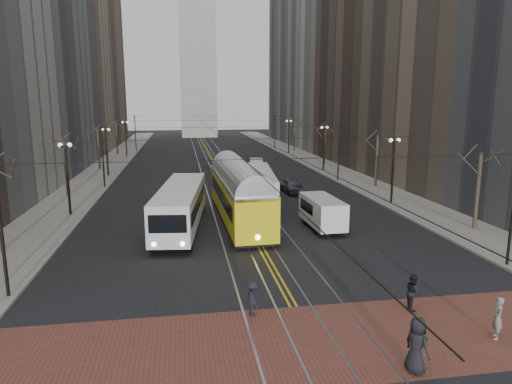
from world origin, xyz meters
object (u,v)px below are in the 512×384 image
object	(u,v)px
streetcar	(239,198)
pedestrian_a	(417,345)
pedestrian_b	(497,318)
pedestrian_c	(413,292)
sedan_grey	(292,186)
pedestrian_d	(253,298)
transit_bus	(181,208)
cargo_van	(322,213)
sedan_silver	(256,164)
rear_bus	(258,188)

from	to	relation	value
streetcar	pedestrian_a	bearing A→B (deg)	-82.25
pedestrian_b	pedestrian_c	size ratio (longest dim) A/B	1.04
sedan_grey	pedestrian_d	bearing A→B (deg)	-109.14
pedestrian_b	pedestrian_c	bearing A→B (deg)	-122.58
transit_bus	streetcar	xyz separation A→B (m)	(4.42, 1.77, 0.23)
pedestrian_d	pedestrian_c	bearing A→B (deg)	-104.10
cargo_van	pedestrian_c	bearing A→B (deg)	-91.89
cargo_van	sedan_grey	bearing A→B (deg)	83.43
streetcar	pedestrian_d	xyz separation A→B (m)	(-1.43, -15.92, -1.00)
sedan_grey	sedan_silver	xyz separation A→B (m)	(-1.12, 15.44, 0.08)
streetcar	pedestrian_b	size ratio (longest dim) A/B	9.03
pedestrian_c	sedan_grey	bearing A→B (deg)	13.24
rear_bus	pedestrian_c	xyz separation A→B (m)	(3.33, -21.46, -0.71)
streetcar	sedan_grey	distance (m)	12.01
pedestrian_d	pedestrian_b	bearing A→B (deg)	-120.61
sedan_grey	pedestrian_b	bearing A→B (deg)	-90.01
sedan_grey	transit_bus	bearing A→B (deg)	-135.14
cargo_van	sedan_silver	bearing A→B (deg)	88.09
transit_bus	pedestrian_d	xyz separation A→B (m)	(2.99, -14.15, -0.78)
rear_bus	cargo_van	xyz separation A→B (m)	(3.28, -8.31, -0.39)
cargo_van	streetcar	bearing A→B (deg)	147.27
sedan_grey	pedestrian_b	world-z (taller)	pedestrian_b
cargo_van	sedan_grey	distance (m)	13.32
pedestrian_a	sedan_grey	bearing A→B (deg)	-25.45
transit_bus	pedestrian_b	bearing A→B (deg)	-48.77
pedestrian_c	rear_bus	bearing A→B (deg)	24.23
streetcar	cargo_van	bearing A→B (deg)	-32.05
cargo_van	pedestrian_b	distance (m)	16.16
sedan_silver	streetcar	bearing A→B (deg)	-94.32
transit_bus	pedestrian_c	bearing A→B (deg)	-48.67
transit_bus	sedan_silver	distance (m)	28.93
pedestrian_c	pedestrian_d	bearing A→B (deg)	101.05
sedan_grey	pedestrian_c	xyz separation A→B (m)	(-1.00, -26.42, 0.09)
streetcar	pedestrian_c	bearing A→B (deg)	-72.51
cargo_van	pedestrian_b	xyz separation A→B (m)	(1.98, -16.04, -0.28)
pedestrian_a	pedestrian_d	size ratio (longest dim) A/B	1.28
pedestrian_c	pedestrian_d	world-z (taller)	pedestrian_c
rear_bus	cargo_van	distance (m)	8.94
streetcar	pedestrian_b	distance (m)	20.80
pedestrian_c	cargo_van	bearing A→B (deg)	15.60
transit_bus	pedestrian_b	xyz separation A→B (m)	(11.98, -17.58, -0.71)
cargo_van	transit_bus	bearing A→B (deg)	169.18
transit_bus	sedan_silver	bearing A→B (deg)	76.88
transit_bus	pedestrian_d	world-z (taller)	transit_bus
sedan_silver	pedestrian_a	xyz separation A→B (m)	(-2.14, -46.31, 0.19)
rear_bus	sedan_silver	distance (m)	20.66
cargo_van	sedan_silver	size ratio (longest dim) A/B	1.05
sedan_silver	pedestrian_a	world-z (taller)	pedestrian_a
cargo_van	pedestrian_d	distance (m)	14.43
sedan_silver	transit_bus	bearing A→B (deg)	-102.16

